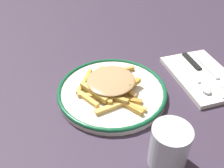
# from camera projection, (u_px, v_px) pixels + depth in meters

# --- Properties ---
(ground_plane) EXTENTS (2.60, 2.60, 0.00)m
(ground_plane) POSITION_uv_depth(u_px,v_px,m) (112.00, 94.00, 0.68)
(ground_plane) COLOR #362A3C
(plate) EXTENTS (0.28, 0.28, 0.02)m
(plate) POSITION_uv_depth(u_px,v_px,m) (112.00, 91.00, 0.68)
(plate) COLOR white
(plate) RESTS_ON ground_plane
(fries_heap) EXTENTS (0.18, 0.21, 0.03)m
(fries_heap) POSITION_uv_depth(u_px,v_px,m) (110.00, 86.00, 0.66)
(fries_heap) COLOR #F7C855
(fries_heap) RESTS_ON plate
(napkin) EXTENTS (0.16, 0.23, 0.01)m
(napkin) POSITION_uv_depth(u_px,v_px,m) (202.00, 76.00, 0.74)
(napkin) COLOR white
(napkin) RESTS_ON ground_plane
(fork) EXTENTS (0.03, 0.18, 0.00)m
(fork) POSITION_uv_depth(u_px,v_px,m) (214.00, 74.00, 0.73)
(fork) COLOR silver
(fork) RESTS_ON napkin
(knife) EXTENTS (0.03, 0.21, 0.01)m
(knife) POSITION_uv_depth(u_px,v_px,m) (199.00, 69.00, 0.74)
(knife) COLOR black
(knife) RESTS_ON napkin
(spoon) EXTENTS (0.03, 0.15, 0.01)m
(spoon) POSITION_uv_depth(u_px,v_px,m) (200.00, 83.00, 0.69)
(spoon) COLOR silver
(spoon) RESTS_ON napkin
(water_glass) EXTENTS (0.08, 0.08, 0.09)m
(water_glass) POSITION_uv_depth(u_px,v_px,m) (169.00, 147.00, 0.50)
(water_glass) COLOR silver
(water_glass) RESTS_ON ground_plane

